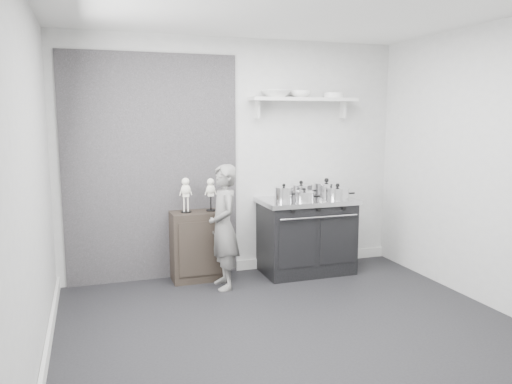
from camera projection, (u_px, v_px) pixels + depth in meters
ground at (295, 330)px, 4.29m from camera, size 4.00×4.00×0.00m
room_shell at (280, 139)px, 4.16m from camera, size 4.02×3.62×2.71m
wall_shelf at (304, 100)px, 5.81m from camera, size 1.30×0.26×0.24m
stove at (306, 235)px, 5.85m from camera, size 1.10×0.68×0.88m
side_cabinet at (198, 246)px, 5.59m from camera, size 0.60×0.35×0.78m
child at (224, 227)px, 5.28m from camera, size 0.32×0.49×1.33m
pot_front_left at (284, 194)px, 5.61m from camera, size 0.30×0.22×0.20m
pot_back_left at (301, 191)px, 5.88m from camera, size 0.35×0.26×0.20m
pot_back_right at (326, 189)px, 5.95m from camera, size 0.40×0.31×0.22m
pot_front_right at (337, 193)px, 5.72m from camera, size 0.36×0.27×0.19m
pot_front_center at (304, 196)px, 5.58m from camera, size 0.30×0.21×0.15m
skeleton_full at (186, 192)px, 5.45m from camera, size 0.12×0.08×0.44m
skeleton_torso at (211, 192)px, 5.54m from camera, size 0.12×0.08×0.42m
bowl_large at (276, 94)px, 5.68m from camera, size 0.32×0.32×0.08m
bowl_small at (300, 94)px, 5.78m from camera, size 0.25×0.25×0.08m
plate_stack at (334, 95)px, 5.92m from camera, size 0.24×0.24×0.06m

